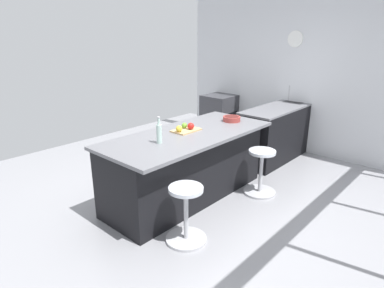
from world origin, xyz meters
name	(u,v)px	position (x,y,z in m)	size (l,w,h in m)	color
ground_plane	(207,199)	(0.00, 0.00, 0.00)	(7.10, 7.10, 0.00)	gray
interior_partition_left	(307,70)	(-2.73, 0.00, 1.49)	(0.15, 5.06, 2.98)	silver
sink_cabinet	(286,128)	(-2.38, -0.11, 0.46)	(2.38, 0.60, 1.19)	black
oven_range	(219,116)	(-2.38, -1.65, 0.44)	(0.60, 0.61, 0.88)	#38383D
kitchen_island	(187,165)	(0.11, -0.27, 0.46)	(2.35, 1.02, 0.90)	black
stool_by_window	(261,173)	(-0.64, 0.41, 0.29)	(0.44, 0.44, 0.63)	#B7B7BC
stool_middle	(186,216)	(0.85, 0.41, 0.29)	(0.44, 0.44, 0.63)	#B7B7BC
cutting_board	(186,130)	(0.07, -0.32, 0.91)	(0.36, 0.24, 0.02)	tan
apple_green	(184,126)	(0.04, -0.37, 0.96)	(0.07, 0.07, 0.07)	#609E2D
apple_red	(191,126)	(0.02, -0.28, 0.97)	(0.09, 0.09, 0.09)	red
apple_yellow	(179,129)	(0.20, -0.31, 0.97)	(0.08, 0.08, 0.08)	gold
water_bottle	(159,133)	(0.63, -0.21, 1.03)	(0.06, 0.06, 0.31)	silver
fruit_bowl	(232,119)	(-0.74, -0.17, 0.94)	(0.25, 0.25, 0.07)	#993833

